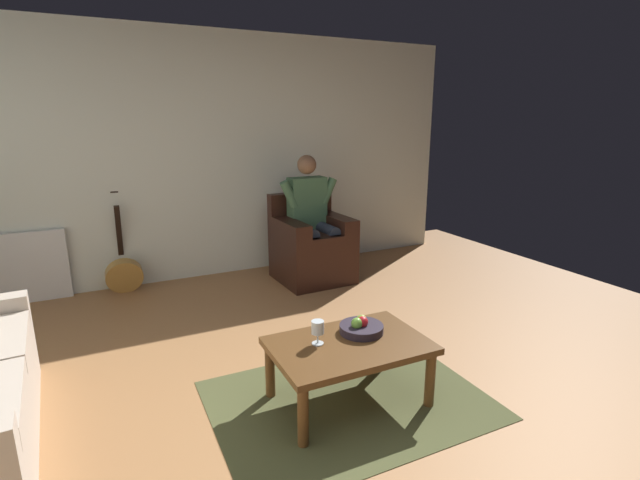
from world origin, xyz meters
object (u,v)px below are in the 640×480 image
(wine_glass_near, at_px, (318,329))
(armchair, at_px, (311,248))
(person_seated, at_px, (312,214))
(fruit_bowl, at_px, (361,327))
(coffee_table, at_px, (349,351))
(guitar, at_px, (124,271))

(wine_glass_near, bearing_deg, armchair, -114.18)
(armchair, relative_size, person_seated, 0.69)
(person_seated, distance_m, fruit_bowl, 2.13)
(person_seated, bearing_deg, coffee_table, 68.30)
(fruit_bowl, bearing_deg, coffee_table, 32.86)
(guitar, bearing_deg, fruit_bowl, 115.78)
(guitar, bearing_deg, armchair, 166.11)
(armchair, height_order, person_seated, person_seated)
(armchair, distance_m, coffee_table, 2.25)
(guitar, distance_m, wine_glass_near, 2.68)
(person_seated, bearing_deg, guitar, -16.51)
(armchair, distance_m, wine_glass_near, 2.26)
(wine_glass_near, bearing_deg, guitar, -70.34)
(coffee_table, relative_size, fruit_bowl, 3.41)
(wine_glass_near, height_order, fruit_bowl, wine_glass_near)
(armchair, bearing_deg, coffee_table, 68.47)
(armchair, relative_size, guitar, 0.90)
(guitar, height_order, wine_glass_near, guitar)
(armchair, height_order, coffee_table, armchair)
(person_seated, relative_size, fruit_bowl, 4.80)
(person_seated, height_order, fruit_bowl, person_seated)
(armchair, distance_m, guitar, 1.88)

